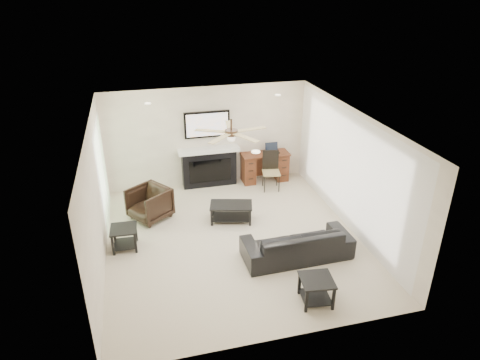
{
  "coord_description": "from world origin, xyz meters",
  "views": [
    {
      "loc": [
        -1.67,
        -7.14,
        4.83
      ],
      "look_at": [
        0.24,
        0.39,
        1.12
      ],
      "focal_mm": 32.0,
      "sensor_mm": 36.0,
      "label": 1
    }
  ],
  "objects_px": {
    "sofa": "(297,243)",
    "desk": "(264,167)",
    "armchair": "(149,204)",
    "coffee_table": "(231,212)",
    "fireplace_unit": "(209,150)"
  },
  "relations": [
    {
      "from": "fireplace_unit",
      "to": "desk",
      "type": "xyz_separation_m",
      "value": [
        1.44,
        -0.05,
        -0.57
      ]
    },
    {
      "from": "coffee_table",
      "to": "armchair",
      "type": "bearing_deg",
      "value": 176.75
    },
    {
      "from": "armchair",
      "to": "desk",
      "type": "relative_size",
      "value": 0.65
    },
    {
      "from": "fireplace_unit",
      "to": "coffee_table",
      "type": "bearing_deg",
      "value": -86.11
    },
    {
      "from": "coffee_table",
      "to": "desk",
      "type": "height_order",
      "value": "desk"
    },
    {
      "from": "armchair",
      "to": "fireplace_unit",
      "type": "bearing_deg",
      "value": 93.81
    },
    {
      "from": "sofa",
      "to": "desk",
      "type": "bearing_deg",
      "value": -98.1
    },
    {
      "from": "armchair",
      "to": "coffee_table",
      "type": "relative_size",
      "value": 0.88
    },
    {
      "from": "sofa",
      "to": "fireplace_unit",
      "type": "distance_m",
      "value": 3.66
    },
    {
      "from": "armchair",
      "to": "sofa",
      "type": "bearing_deg",
      "value": 14.53
    },
    {
      "from": "sofa",
      "to": "desk",
      "type": "distance_m",
      "value": 3.43
    },
    {
      "from": "sofa",
      "to": "armchair",
      "type": "relative_size",
      "value": 2.6
    },
    {
      "from": "sofa",
      "to": "desk",
      "type": "xyz_separation_m",
      "value": [
        0.41,
        3.4,
        0.08
      ]
    },
    {
      "from": "sofa",
      "to": "coffee_table",
      "type": "relative_size",
      "value": 2.28
    },
    {
      "from": "sofa",
      "to": "fireplace_unit",
      "type": "bearing_deg",
      "value": -74.67
    }
  ]
}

